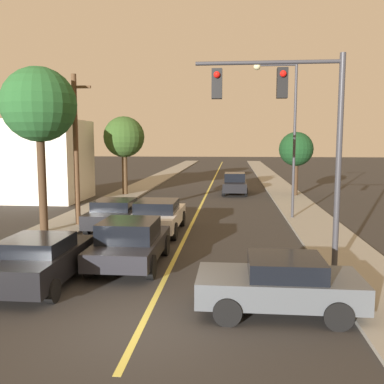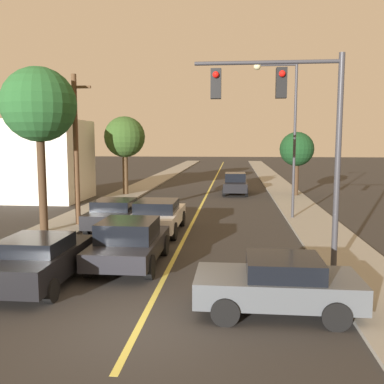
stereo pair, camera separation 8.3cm
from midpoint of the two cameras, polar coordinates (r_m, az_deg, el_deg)
name	(u,v)px [view 2 (the right image)]	position (r m, az deg, el deg)	size (l,w,h in m)	color
ground_plane	(139,328)	(10.04, -6.88, -17.55)	(200.00, 200.00, 0.00)	#2D2B28
road_surface	(214,180)	(45.15, 3.06, 1.63)	(9.61, 80.00, 0.01)	#2D2B28
sidewalk_left	(158,179)	(45.82, -4.53, 1.76)	(2.50, 80.00, 0.12)	gray
sidewalk_right	(273,180)	(45.28, 10.74, 1.60)	(2.50, 80.00, 0.12)	gray
car_near_lane_front	(129,242)	(14.36, -8.18, -6.63)	(2.11, 4.38, 1.56)	black
car_near_lane_second	(158,215)	(19.36, -4.49, -3.11)	(2.11, 4.73, 1.48)	white
car_outer_lane_front	(39,260)	(13.10, -19.61, -8.50)	(2.01, 4.09, 1.45)	black
car_outer_lane_second	(115,213)	(20.40, -10.06, -2.83)	(2.11, 4.27, 1.41)	black
car_far_oncoming	(235,183)	(33.39, 5.86, 1.14)	(1.90, 4.73, 1.63)	black
car_crossing_right	(278,284)	(10.71, 11.63, -11.89)	(3.91, 1.96, 1.38)	#474C51
traffic_signal_mast	(293,118)	(13.50, 13.51, 9.52)	(4.46, 0.42, 6.61)	#333338
streetlamp_right	(285,120)	(22.78, 12.45, 9.37)	(2.23, 0.36, 7.97)	#333338
utility_pole_left	(76,147)	(21.06, -15.11, 5.78)	(1.60, 0.24, 7.09)	#513823
tree_left_near	(39,106)	(19.83, -19.61, 10.77)	(3.20, 3.20, 7.16)	#3D2B1C
tree_left_far	(125,137)	(32.51, -8.90, 7.20)	(3.03, 3.03, 5.81)	#4C3823
tree_right_near	(297,150)	(32.31, 13.86, 5.50)	(2.49, 2.49, 4.65)	#3D2B1C
domed_building_left	(44,145)	(31.33, -19.00, 5.94)	(5.36, 5.36, 8.57)	silver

